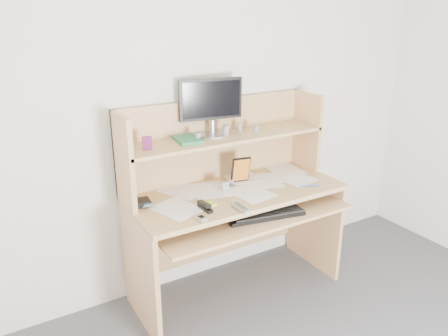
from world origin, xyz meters
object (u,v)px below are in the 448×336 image
keyboard (264,213)px  tv_remote (241,208)px  desk (231,194)px  monitor (211,105)px  game_case (241,170)px

keyboard → tv_remote: 0.22m
keyboard → tv_remote: tv_remote is taller
desk → monitor: size_ratio=3.33×
desk → tv_remote: 0.37m
tv_remote → keyboard: bearing=11.3°
keyboard → game_case: (0.03, 0.32, 0.18)m
tv_remote → monitor: size_ratio=0.37×
desk → tv_remote: (-0.14, -0.34, 0.07)m
keyboard → tv_remote: (-0.20, -0.04, 0.10)m
keyboard → game_case: 0.37m
tv_remote → game_case: (0.23, 0.36, 0.08)m
desk → game_case: size_ratio=7.83×
tv_remote → monitor: monitor is taller
game_case → monitor: size_ratio=0.43×
keyboard → monitor: 0.76m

